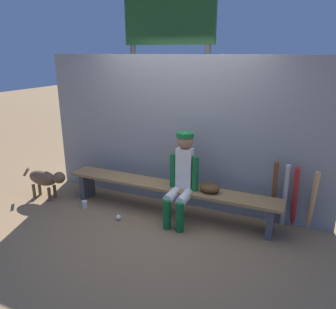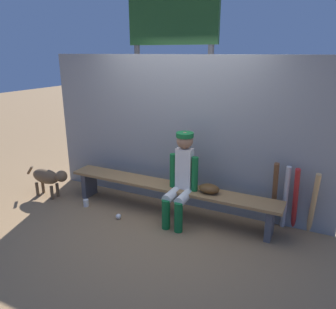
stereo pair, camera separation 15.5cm
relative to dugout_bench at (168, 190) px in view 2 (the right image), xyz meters
name	(u,v)px [view 2 (the right image)]	position (x,y,z in m)	size (l,w,h in m)	color
ground_plane	(168,213)	(0.00, 0.00, -0.36)	(30.00, 30.00, 0.00)	olive
chainlink_fence	(180,134)	(0.00, 0.39, 0.74)	(4.36, 0.03, 2.21)	gray
dugout_bench	(168,190)	(0.00, 0.00, 0.00)	(3.14, 0.36, 0.45)	olive
player_seated	(181,176)	(0.25, -0.10, 0.30)	(0.41, 0.55, 1.24)	silver
baseball_glove	(209,189)	(0.61, 0.00, 0.15)	(0.28, 0.20, 0.12)	#593819
bat_wood_dark	(274,195)	(1.41, 0.28, 0.10)	(0.06, 0.06, 0.94)	brown
bat_aluminum_silver	(285,198)	(1.54, 0.31, 0.08)	(0.06, 0.06, 0.88)	#B7B7BC
bat_aluminum_red	(295,199)	(1.66, 0.31, 0.08)	(0.06, 0.06, 0.90)	#B22323
bat_wood_tan	(313,203)	(1.88, 0.31, 0.07)	(0.06, 0.06, 0.87)	tan
baseball	(118,216)	(-0.56, -0.45, -0.33)	(0.07, 0.07, 0.07)	white
cup_on_ground	(86,203)	(-1.22, -0.34, -0.31)	(0.08, 0.08, 0.11)	silver
cup_on_bench	(184,184)	(0.25, 0.00, 0.14)	(0.08, 0.08, 0.11)	silver
scoreboard	(175,38)	(-0.60, 1.47, 2.10)	(1.91, 0.27, 3.58)	#3F3F42
dog	(48,177)	(-1.97, -0.32, -0.03)	(0.84, 0.20, 0.49)	brown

